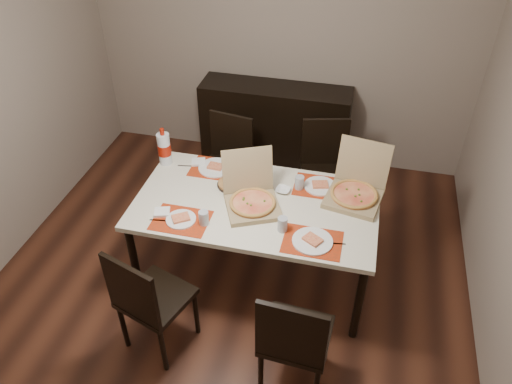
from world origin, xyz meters
TOP-DOWN VIEW (x-y plane):
  - ground at (0.00, 0.00)m, footprint 3.80×4.00m
  - room_walls at (0.00, 0.43)m, footprint 3.84×4.02m
  - sideboard at (0.00, 1.78)m, footprint 1.50×0.40m
  - dining_table at (0.19, 0.18)m, footprint 1.80×1.00m
  - chair_near_left at (-0.34, -0.68)m, footprint 0.53×0.53m
  - chair_near_right at (0.66, -0.76)m, footprint 0.44×0.44m
  - chair_far_left at (-0.28, 0.99)m, footprint 0.49×0.49m
  - chair_far_right at (0.60, 1.11)m, footprint 0.51×0.51m
  - setting_near_left at (-0.26, -0.14)m, footprint 0.43×0.30m
  - setting_near_right at (0.60, -0.12)m, footprint 0.48×0.30m
  - setting_far_left at (-0.21, 0.52)m, footprint 0.52×0.30m
  - setting_far_right at (0.58, 0.47)m, footprint 0.47×0.30m
  - napkin_loose at (0.30, 0.15)m, footprint 0.16×0.16m
  - pizza_box_center at (0.16, 0.14)m, footprint 0.52×0.54m
  - pizza_box_right at (0.89, 0.42)m, footprint 0.46×0.50m
  - faina_plate at (-0.04, 0.34)m, footprint 0.23×0.23m
  - dip_bowl at (0.36, 0.36)m, footprint 0.12×0.12m
  - soda_bottle at (-0.66, 0.51)m, footprint 0.11×0.11m

SIDE VIEW (x-z plane):
  - ground at x=0.00m, z-range -0.02..0.00m
  - sideboard at x=0.00m, z-range 0.00..0.90m
  - chair_near_left at x=-0.34m, z-range 0.05..0.98m
  - chair_near_right at x=0.66m, z-range 0.05..0.98m
  - chair_far_left at x=-0.28m, z-range 0.05..0.98m
  - chair_far_right at x=0.60m, z-range 0.05..0.98m
  - dining_table at x=0.19m, z-range 0.31..1.06m
  - napkin_loose at x=0.30m, z-range 0.75..0.77m
  - dip_bowl at x=0.36m, z-range 0.75..0.78m
  - faina_plate at x=-0.04m, z-range 0.75..0.78m
  - setting_far_left at x=-0.21m, z-range 0.72..0.83m
  - setting_near_right at x=0.60m, z-range 0.72..0.83m
  - setting_far_right at x=0.58m, z-range 0.72..0.83m
  - setting_near_left at x=-0.26m, z-range 0.72..0.83m
  - pizza_box_center at x=0.16m, z-range 0.62..1.00m
  - pizza_box_right at x=0.89m, z-range 0.61..1.01m
  - soda_bottle at x=-0.66m, z-range 0.73..1.05m
  - room_walls at x=0.00m, z-range 0.42..3.04m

